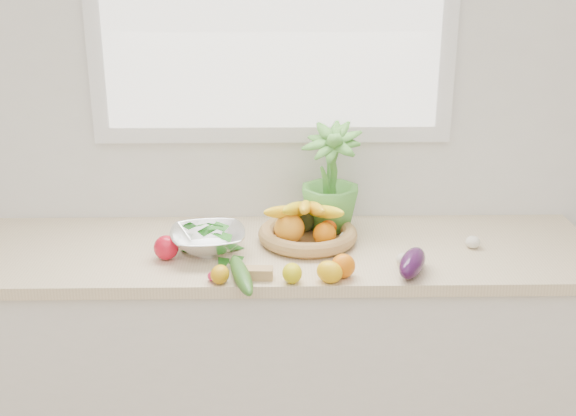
{
  "coord_description": "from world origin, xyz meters",
  "views": [
    {
      "loc": [
        0.01,
        -0.35,
        1.88
      ],
      "look_at": [
        0.05,
        1.93,
        1.05
      ],
      "focal_mm": 45.0,
      "sensor_mm": 36.0,
      "label": 1
    }
  ],
  "objects_px": {
    "cucumber": "(241,275)",
    "colander_with_spinach": "(208,235)",
    "fruit_basket": "(307,228)",
    "apple": "(166,248)",
    "eggplant": "(412,263)",
    "potted_herb": "(330,177)"
  },
  "relations": [
    {
      "from": "cucumber",
      "to": "colander_with_spinach",
      "type": "bearing_deg",
      "value": 117.88
    },
    {
      "from": "eggplant",
      "to": "fruit_basket",
      "type": "height_order",
      "value": "fruit_basket"
    },
    {
      "from": "potted_herb",
      "to": "fruit_basket",
      "type": "relative_size",
      "value": 1.0
    },
    {
      "from": "apple",
      "to": "eggplant",
      "type": "xyz_separation_m",
      "value": [
        0.79,
        -0.13,
        -0.0
      ]
    },
    {
      "from": "fruit_basket",
      "to": "potted_herb",
      "type": "bearing_deg",
      "value": 48.67
    },
    {
      "from": "fruit_basket",
      "to": "colander_with_spinach",
      "type": "relative_size",
      "value": 1.34
    },
    {
      "from": "cucumber",
      "to": "colander_with_spinach",
      "type": "distance_m",
      "value": 0.26
    },
    {
      "from": "colander_with_spinach",
      "to": "potted_herb",
      "type": "bearing_deg",
      "value": 24.28
    },
    {
      "from": "cucumber",
      "to": "potted_herb",
      "type": "bearing_deg",
      "value": 54.25
    },
    {
      "from": "eggplant",
      "to": "colander_with_spinach",
      "type": "distance_m",
      "value": 0.68
    },
    {
      "from": "potted_herb",
      "to": "fruit_basket",
      "type": "height_order",
      "value": "potted_herb"
    },
    {
      "from": "potted_herb",
      "to": "fruit_basket",
      "type": "xyz_separation_m",
      "value": [
        -0.09,
        -0.1,
        -0.16
      ]
    },
    {
      "from": "eggplant",
      "to": "colander_with_spinach",
      "type": "height_order",
      "value": "colander_with_spinach"
    },
    {
      "from": "cucumber",
      "to": "fruit_basket",
      "type": "bearing_deg",
      "value": 56.14
    },
    {
      "from": "cucumber",
      "to": "fruit_basket",
      "type": "relative_size",
      "value": 0.74
    },
    {
      "from": "apple",
      "to": "fruit_basket",
      "type": "height_order",
      "value": "fruit_basket"
    },
    {
      "from": "cucumber",
      "to": "fruit_basket",
      "type": "height_order",
      "value": "fruit_basket"
    },
    {
      "from": "eggplant",
      "to": "potted_herb",
      "type": "distance_m",
      "value": 0.47
    },
    {
      "from": "eggplant",
      "to": "potted_herb",
      "type": "bearing_deg",
      "value": 122.69
    },
    {
      "from": "apple",
      "to": "eggplant",
      "type": "bearing_deg",
      "value": -9.36
    },
    {
      "from": "fruit_basket",
      "to": "colander_with_spinach",
      "type": "distance_m",
      "value": 0.35
    },
    {
      "from": "apple",
      "to": "fruit_basket",
      "type": "relative_size",
      "value": 0.22
    }
  ]
}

